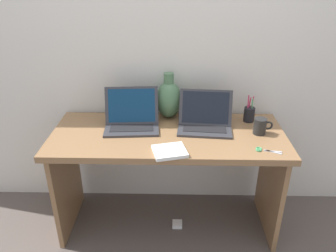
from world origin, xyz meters
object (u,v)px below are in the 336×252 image
object	(u,v)px
laptop_left	(132,117)
laptop_right	(205,119)
coffee_mug	(260,126)
power_brick	(177,224)
notebook_stack	(170,151)
pen_cup	(249,114)
green_vase	(169,99)
scissors	(264,150)

from	to	relation	value
laptop_left	laptop_right	bearing A→B (deg)	-0.36
coffee_mug	power_brick	bearing A→B (deg)	-175.31
notebook_stack	pen_cup	distance (m)	0.68
pen_cup	power_brick	distance (m)	0.94
power_brick	pen_cup	bearing A→B (deg)	25.14
pen_cup	notebook_stack	bearing A→B (deg)	-140.93
laptop_left	pen_cup	bearing A→B (deg)	6.89
coffee_mug	pen_cup	distance (m)	0.18
coffee_mug	pen_cup	size ratio (longest dim) A/B	0.65
laptop_right	pen_cup	world-z (taller)	laptop_right
laptop_right	power_brick	world-z (taller)	laptop_right
notebook_stack	pen_cup	world-z (taller)	pen_cup
green_vase	scissors	size ratio (longest dim) A/B	2.15
scissors	green_vase	bearing A→B (deg)	140.99
notebook_stack	power_brick	world-z (taller)	notebook_stack
scissors	notebook_stack	bearing A→B (deg)	-176.12
laptop_left	green_vase	distance (m)	0.29
coffee_mug	scissors	world-z (taller)	coffee_mug
green_vase	coffee_mug	xyz separation A→B (m)	(0.58, -0.24, -0.08)
notebook_stack	power_brick	size ratio (longest dim) A/B	2.62
laptop_right	power_brick	size ratio (longest dim) A/B	5.17
laptop_right	scissors	distance (m)	0.44
laptop_right	pen_cup	xyz separation A→B (m)	(0.31, 0.10, -0.01)
pen_cup	scissors	distance (m)	0.40
green_vase	coffee_mug	bearing A→B (deg)	-22.42
power_brick	notebook_stack	bearing A→B (deg)	-104.46
pen_cup	scissors	xyz separation A→B (m)	(0.01, -0.39, -0.05)
laptop_right	power_brick	distance (m)	0.82
laptop_right	laptop_left	bearing A→B (deg)	179.64
notebook_stack	pen_cup	xyz separation A→B (m)	(0.53, 0.43, 0.04)
green_vase	coffee_mug	distance (m)	0.63
notebook_stack	power_brick	xyz separation A→B (m)	(0.05, 0.21, -0.74)
pen_cup	power_brick	world-z (taller)	pen_cup
notebook_stack	scissors	size ratio (longest dim) A/B	1.25
laptop_left	green_vase	bearing A→B (deg)	32.44
green_vase	notebook_stack	world-z (taller)	green_vase
scissors	pen_cup	bearing A→B (deg)	91.67
coffee_mug	laptop_right	bearing A→B (deg)	166.09
coffee_mug	pen_cup	world-z (taller)	pen_cup
power_brick	laptop_right	bearing A→B (deg)	36.43
laptop_left	green_vase	xyz separation A→B (m)	(0.24, 0.15, 0.07)
scissors	power_brick	distance (m)	0.89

